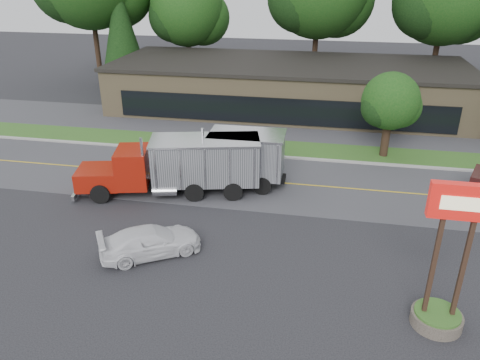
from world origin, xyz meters
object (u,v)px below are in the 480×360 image
(dump_truck_red, at_px, (181,165))
(rally_car, at_px, (151,241))
(bilo_sign, at_px, (445,281))
(dump_truck_blue, at_px, (230,157))

(dump_truck_red, relative_size, rally_car, 2.31)
(bilo_sign, xyz_separation_m, dump_truck_red, (-12.92, 9.07, -0.21))
(bilo_sign, bearing_deg, rally_car, 168.62)
(bilo_sign, bearing_deg, dump_truck_blue, 133.56)
(bilo_sign, height_order, dump_truck_red, bilo_sign)
(dump_truck_blue, bearing_deg, rally_car, 75.51)
(dump_truck_red, height_order, dump_truck_blue, same)
(dump_truck_blue, height_order, rally_car, dump_truck_blue)
(bilo_sign, xyz_separation_m, rally_car, (-12.38, 2.49, -1.34))
(bilo_sign, distance_m, dump_truck_red, 15.79)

